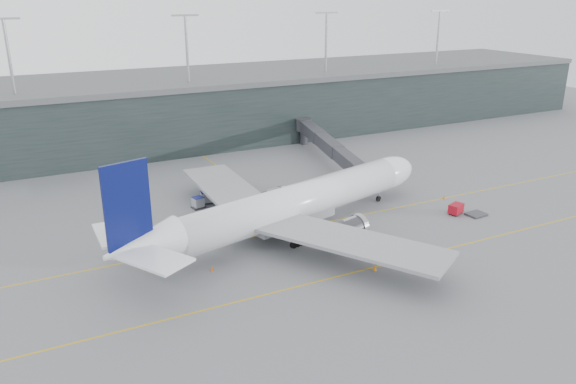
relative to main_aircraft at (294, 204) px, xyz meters
name	(u,v)px	position (x,y,z in m)	size (l,w,h in m)	color
ground	(257,224)	(-3.74, 5.06, -4.48)	(320.00, 320.00, 0.00)	#58585D
taxiline_a	(268,234)	(-3.74, 1.06, -4.47)	(160.00, 0.25, 0.02)	gold
taxiline_b	(322,280)	(-3.74, -14.94, -4.47)	(160.00, 0.25, 0.02)	gold
taxiline_lead_main	(239,183)	(1.26, 25.06, -4.47)	(0.25, 60.00, 0.02)	gold
terminal	(158,110)	(-3.74, 63.05, 3.13)	(240.00, 36.00, 29.00)	#1D2827
main_aircraft	(294,204)	(0.00, 0.00, 0.00)	(56.23, 51.79, 15.98)	white
jet_bridge	(319,144)	(20.43, 28.09, 0.10)	(12.02, 42.98, 6.12)	#2F2F35
gse_cart	(456,209)	(26.66, -5.47, -3.54)	(2.90, 2.37, 1.70)	#9E0B19
baggage_dolly	(476,214)	(29.26, -7.38, -4.30)	(3.00, 2.40, 0.30)	#323236
uld_a	(198,202)	(-9.63, 15.90, -3.50)	(2.35, 2.03, 1.87)	#333237
uld_b	(206,197)	(-7.66, 17.38, -3.41)	(2.47, 2.08, 2.05)	#333237
uld_c	(236,196)	(-2.81, 16.17, -3.61)	(2.00, 1.69, 1.66)	#333237
cone_nose	(444,197)	(29.76, 0.74, -4.14)	(0.43, 0.43, 0.68)	#D7600B
cone_wing_stbd	(375,268)	(3.67, -15.68, -4.11)	(0.47, 0.47, 0.74)	orange
cone_wing_port	(289,192)	(6.96, 15.30, -4.09)	(0.50, 0.50, 0.80)	orange
cone_tail	(212,268)	(-15.08, -6.20, -4.15)	(0.42, 0.42, 0.67)	#CF5A0B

